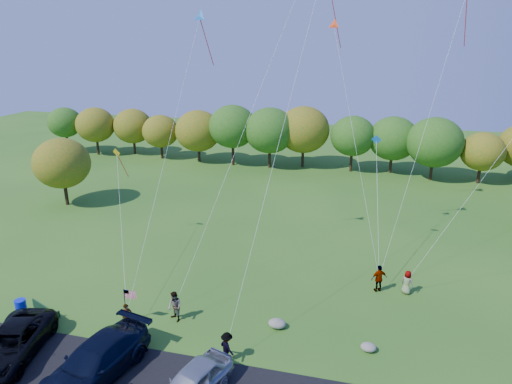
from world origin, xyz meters
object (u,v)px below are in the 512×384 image
flyer_e (407,282)px  minivan_dark (11,343)px  flyer_a (127,317)px  flyer_b (175,307)px  trash_barrel (21,307)px  flyer_d (379,278)px  minivan_navy (96,362)px  flyer_c (227,347)px  park_bench (43,310)px  minivan_silver (193,383)px

flyer_e → minivan_dark: bearing=62.1°
flyer_a → flyer_b: bearing=-9.9°
minivan_dark → trash_barrel: minivan_dark is taller
flyer_d → trash_barrel: bearing=-7.1°
minivan_navy → flyer_c: (5.99, 2.88, -0.15)m
flyer_b → park_bench: flyer_b is taller
minivan_silver → flyer_a: size_ratio=2.91×
minivan_navy → flyer_d: size_ratio=3.35×
minivan_navy → flyer_e: (15.67, 12.27, -0.17)m
minivan_dark → flyer_b: 8.87m
minivan_silver → trash_barrel: size_ratio=4.78×
minivan_navy → trash_barrel: minivan_navy is taller
flyer_d → trash_barrel: (-21.61, -8.24, -0.47)m
flyer_b → trash_barrel: 9.77m
minivan_navy → flyer_c: 6.65m
flyer_c → flyer_d: size_ratio=0.88×
flyer_a → minivan_dark: bearing=178.7°
flyer_b → flyer_e: size_ratio=1.16×
flyer_e → flyer_a: bearing=58.9°
minivan_dark → trash_barrel: 4.37m
flyer_d → park_bench: bearing=-5.5°
park_bench → flyer_e: bearing=43.5°
minivan_navy → flyer_e: minivan_navy is taller
flyer_b → flyer_c: flyer_b is taller
park_bench → trash_barrel: bearing=-158.6°
flyer_b → minivan_silver: bearing=-24.6°
flyer_c → flyer_e: bearing=-97.6°
minivan_dark → minivan_silver: size_ratio=1.27×
trash_barrel → park_bench: bearing=-1.1°
flyer_c → flyer_a: bearing=27.3°
minivan_dark → trash_barrel: (-2.49, 3.58, -0.40)m
flyer_c → flyer_b: bearing=5.3°
minivan_silver → flyer_b: flyer_b is taller
minivan_dark → flyer_c: (11.28, 2.59, -0.04)m
flyer_d → minivan_navy: bearing=13.2°
minivan_dark → trash_barrel: bearing=113.1°
flyer_c → park_bench: (-12.15, 0.96, -0.29)m
flyer_b → flyer_d: bearing=63.0°
flyer_a → trash_barrel: size_ratio=1.64×
minivan_silver → minivan_dark: bearing=-163.1°
flyer_d → flyer_e: size_ratio=1.16×
minivan_dark → flyer_b: (7.12, 5.29, 0.08)m
minivan_navy → flyer_a: 4.20m
minivan_navy → trash_barrel: size_ratio=6.57×
flyer_d → trash_barrel: 23.14m
flyer_c → flyer_e: flyer_c is taller
flyer_b → flyer_d: size_ratio=1.00×
flyer_c → park_bench: 12.19m
flyer_a → flyer_d: 16.47m
minivan_navy → flyer_e: bearing=50.0°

